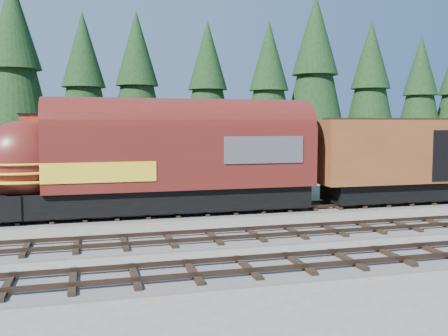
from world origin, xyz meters
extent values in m
plane|color=#6B665B|center=(0.00, 0.00, 0.00)|extent=(120.00, 120.00, 0.00)
cube|color=#4C4947|center=(10.00, 4.00, 0.04)|extent=(68.00, 3.20, 0.08)
cube|color=#38281E|center=(10.00, 3.28, 0.25)|extent=(68.00, 0.08, 0.16)
cube|color=#38281E|center=(10.00, 4.72, 0.25)|extent=(68.00, 0.08, 0.16)
cube|color=#4C4947|center=(-10.00, 18.00, 0.04)|extent=(32.00, 3.20, 0.08)
cube|color=#38281E|center=(-10.00, 17.28, 0.25)|extent=(32.00, 0.08, 0.16)
cube|color=#38281E|center=(-10.00, 18.72, 0.25)|extent=(32.00, 0.08, 0.16)
cube|color=gold|center=(0.00, 10.50, 1.70)|extent=(12.00, 6.00, 3.40)
cube|color=gold|center=(0.00, 10.50, 4.12)|extent=(11.88, 3.30, 1.44)
cube|color=white|center=(-6.04, 9.50, 2.20)|extent=(0.06, 2.40, 0.60)
cone|color=black|center=(-13.18, 24.57, 10.18)|extent=(6.21, 6.21, 14.15)
cone|color=black|center=(-7.53, 24.70, 8.67)|extent=(5.29, 5.29, 12.05)
cone|color=black|center=(-2.75, 25.85, 9.01)|extent=(5.50, 5.50, 12.52)
cone|color=black|center=(4.29, 27.04, 8.85)|extent=(5.40, 5.40, 12.30)
cone|color=black|center=(9.69, 24.24, 8.66)|extent=(5.29, 5.29, 12.04)
cone|color=black|center=(15.02, 25.28, 10.53)|extent=(6.42, 6.42, 14.63)
cone|color=black|center=(20.94, 24.59, 9.11)|extent=(5.56, 5.56, 12.66)
cone|color=black|center=(28.98, 27.36, 8.68)|extent=(5.30, 5.30, 12.07)
cube|color=black|center=(-3.39, 4.00, 0.91)|extent=(15.11, 2.70, 1.17)
cube|color=#571914|center=(-2.55, 4.00, 3.09)|extent=(13.78, 3.18, 3.18)
ellipsoid|color=#571914|center=(-10.28, 4.00, 2.98)|extent=(4.03, 3.12, 3.92)
cube|color=#38383A|center=(1.38, 4.00, 3.46)|extent=(4.24, 3.24, 1.38)
cube|color=black|center=(12.61, 4.00, 0.86)|extent=(13.36, 2.54, 1.06)
cube|color=brown|center=(12.61, 4.00, 3.19)|extent=(14.84, 3.18, 3.60)
cube|color=black|center=(-11.83, 18.00, 0.82)|extent=(8.86, 2.28, 0.98)
cube|color=#A02511|center=(-11.83, 18.00, 2.79)|extent=(9.85, 2.86, 2.95)
cube|color=#A02511|center=(-10.84, 18.00, 4.86)|extent=(2.36, 2.17, 1.18)
imported|color=black|center=(-11.79, 7.29, 0.99)|extent=(7.83, 5.45, 1.99)
camera|label=1|loc=(-7.26, -21.51, 4.74)|focal=40.00mm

